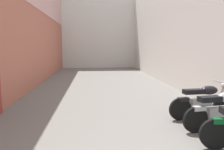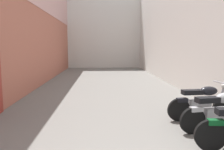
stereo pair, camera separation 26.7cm
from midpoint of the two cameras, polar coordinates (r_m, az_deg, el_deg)
name	(u,v)px [view 2 (the right image)]	position (r m, az deg, el deg)	size (l,w,h in m)	color
ground_plane	(109,96)	(8.97, 0.06, -5.33)	(36.22, 36.22, 0.00)	slate
building_left	(30,13)	(11.22, -19.13, 14.37)	(0.45, 20.22, 6.79)	#B76651
building_right	(181,21)	(11.50, 17.61, 12.67)	(0.45, 20.22, 6.22)	silver
building_far_end	(104,32)	(21.91, -1.68, 10.80)	(9.57, 2.00, 6.68)	silver
motorcycle_fourth	(218,110)	(5.80, 26.28, -7.95)	(1.84, 0.58, 1.04)	black
motorcycle_fifth	(202,102)	(6.52, 22.72, -6.16)	(1.85, 0.58, 1.04)	black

